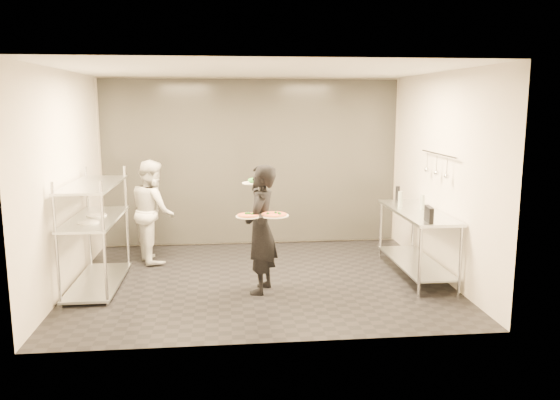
{
  "coord_description": "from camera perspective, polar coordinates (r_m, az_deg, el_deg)",
  "views": [
    {
      "loc": [
        -0.47,
        -7.14,
        2.38
      ],
      "look_at": [
        0.27,
        0.02,
        1.1
      ],
      "focal_mm": 35.0,
      "sensor_mm": 36.0,
      "label": 1
    }
  ],
  "objects": [
    {
      "name": "bottle_clear",
      "position": [
        7.84,
        14.66,
        -0.22
      ],
      "size": [
        0.06,
        0.06,
        0.2
      ],
      "primitive_type": "cylinder",
      "color": "#919E91",
      "rests_on": "prep_counter"
    },
    {
      "name": "salad_plate",
      "position": [
        7.05,
        -2.86,
        1.94
      ],
      "size": [
        0.28,
        0.28,
        0.07
      ],
      "color": "white",
      "rests_on": "waiter"
    },
    {
      "name": "pizza_plate_far",
      "position": [
        6.64,
        -0.61,
        -1.55
      ],
      "size": [
        0.35,
        0.35,
        0.05
      ],
      "color": "white",
      "rests_on": "waiter"
    },
    {
      "name": "waiter",
      "position": [
        6.87,
        -2.02,
        -3.09
      ],
      "size": [
        0.56,
        0.69,
        1.63
      ],
      "primitive_type": "imported",
      "rotation": [
        0.0,
        0.0,
        -1.91
      ],
      "color": "black",
      "rests_on": "ground"
    },
    {
      "name": "utensil_rail",
      "position": [
        7.74,
        16.11,
        3.51
      ],
      "size": [
        0.07,
        1.2,
        0.31
      ],
      "color": "#B6B8BE",
      "rests_on": "room_shell"
    },
    {
      "name": "pizza_plate_near",
      "position": [
        6.58,
        -3.35,
        -1.64
      ],
      "size": [
        0.3,
        0.3,
        0.05
      ],
      "color": "white",
      "rests_on": "waiter"
    },
    {
      "name": "pos_monitor",
      "position": [
        7.03,
        15.3,
        -1.45
      ],
      "size": [
        0.08,
        0.27,
        0.19
      ],
      "primitive_type": "cube",
      "rotation": [
        0.0,
        0.0,
        -0.12
      ],
      "color": "black",
      "rests_on": "prep_counter"
    },
    {
      "name": "prep_counter",
      "position": [
        7.81,
        14.1,
        -3.2
      ],
      "size": [
        0.6,
        1.8,
        0.92
      ],
      "color": "#B6B8BE",
      "rests_on": "ground"
    },
    {
      "name": "pass_rack",
      "position": [
        7.5,
        -18.74,
        -2.85
      ],
      "size": [
        0.6,
        1.6,
        1.5
      ],
      "color": "#B6B8BE",
      "rests_on": "ground"
    },
    {
      "name": "chef",
      "position": [
        8.46,
        -13.15,
        -1.12
      ],
      "size": [
        0.81,
        0.91,
        1.55
      ],
      "primitive_type": "imported",
      "rotation": [
        0.0,
        0.0,
        1.92
      ],
      "color": "silver",
      "rests_on": "ground"
    },
    {
      "name": "room_shell",
      "position": [
        8.38,
        -2.67,
        3.36
      ],
      "size": [
        5.0,
        4.0,
        2.8
      ],
      "color": "black",
      "rests_on": "ground"
    },
    {
      "name": "bottle_dark",
      "position": [
        8.46,
        12.19,
        0.68
      ],
      "size": [
        0.06,
        0.06,
        0.22
      ],
      "primitive_type": "cylinder",
      "color": "black",
      "rests_on": "prep_counter"
    },
    {
      "name": "bottle_green",
      "position": [
        7.92,
        12.45,
        0.06
      ],
      "size": [
        0.06,
        0.06,
        0.23
      ],
      "primitive_type": "cylinder",
      "color": "#919E91",
      "rests_on": "prep_counter"
    }
  ]
}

